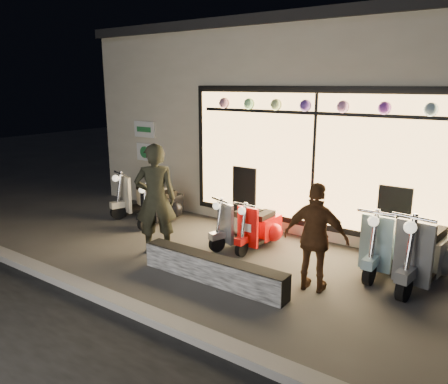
% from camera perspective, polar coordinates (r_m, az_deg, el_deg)
% --- Properties ---
extents(ground, '(40.00, 40.00, 0.00)m').
position_cam_1_polar(ground, '(7.44, -0.81, -9.12)').
color(ground, '#383533').
rests_on(ground, ground).
extents(kerb, '(40.00, 0.25, 0.12)m').
position_cam_1_polar(kerb, '(6.07, -12.37, -14.45)').
color(kerb, slate).
rests_on(kerb, ground).
extents(shop_building, '(10.20, 6.23, 4.20)m').
position_cam_1_polar(shop_building, '(11.28, 14.45, 9.40)').
color(shop_building, beige).
rests_on(shop_building, ground).
extents(graffiti_barrier, '(2.47, 0.28, 0.40)m').
position_cam_1_polar(graffiti_barrier, '(6.67, -1.45, -10.07)').
color(graffiti_barrier, black).
rests_on(graffiti_barrier, ground).
extents(scooter_silver, '(0.68, 1.27, 0.92)m').
position_cam_1_polar(scooter_silver, '(8.12, 2.94, -4.34)').
color(scooter_silver, black).
rests_on(scooter_silver, ground).
extents(scooter_red, '(0.40, 1.24, 0.89)m').
position_cam_1_polar(scooter_red, '(8.06, 4.94, -4.59)').
color(scooter_red, black).
rests_on(scooter_red, ground).
extents(scooter_black, '(0.46, 1.28, 0.92)m').
position_cam_1_polar(scooter_black, '(9.51, -7.82, -1.71)').
color(scooter_black, black).
rests_on(scooter_black, ground).
extents(scooter_cream, '(0.76, 1.39, 1.00)m').
position_cam_1_polar(scooter_cream, '(10.12, -9.92, -0.63)').
color(scooter_cream, black).
rests_on(scooter_cream, ground).
extents(scooter_blue, '(0.49, 1.50, 1.07)m').
position_cam_1_polar(scooter_blue, '(7.54, 20.51, -6.20)').
color(scooter_blue, black).
rests_on(scooter_blue, ground).
extents(scooter_grey, '(0.64, 1.62, 1.15)m').
position_cam_1_polar(scooter_grey, '(7.26, 24.98, -7.17)').
color(scooter_grey, black).
rests_on(scooter_grey, ground).
extents(man, '(0.84, 0.82, 1.94)m').
position_cam_1_polar(man, '(7.66, -8.94, -0.91)').
color(man, black).
rests_on(man, ground).
extents(woman, '(0.98, 0.51, 1.59)m').
position_cam_1_polar(woman, '(6.34, 11.91, -5.89)').
color(woman, brown).
rests_on(woman, ground).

